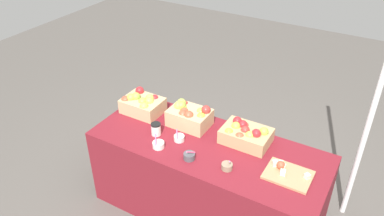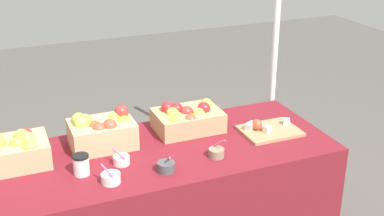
# 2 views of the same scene
# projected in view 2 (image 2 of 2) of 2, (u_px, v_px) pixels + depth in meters

# --- Properties ---
(table) EXTENTS (1.90, 0.76, 0.74)m
(table) POSITION_uv_depth(u_px,v_px,m) (161.00, 208.00, 2.89)
(table) COLOR maroon
(table) RESTS_ON ground_plane
(apple_crate_left) EXTENTS (0.35, 0.26, 0.18)m
(apple_crate_left) POSITION_uv_depth(u_px,v_px,m) (12.00, 150.00, 2.56)
(apple_crate_left) COLOR tan
(apple_crate_left) RESTS_ON table
(apple_crate_middle) EXTENTS (0.34, 0.24, 0.20)m
(apple_crate_middle) POSITION_uv_depth(u_px,v_px,m) (101.00, 131.00, 2.75)
(apple_crate_middle) COLOR tan
(apple_crate_middle) RESTS_ON table
(apple_crate_right) EXTENTS (0.38, 0.27, 0.17)m
(apple_crate_right) POSITION_uv_depth(u_px,v_px,m) (187.00, 118.00, 2.95)
(apple_crate_right) COLOR tan
(apple_crate_right) RESTS_ON table
(cutting_board_front) EXTENTS (0.33, 0.25, 0.08)m
(cutting_board_front) POSITION_uv_depth(u_px,v_px,m) (267.00, 129.00, 2.94)
(cutting_board_front) COLOR tan
(cutting_board_front) RESTS_ON table
(sample_bowl_near) EXTENTS (0.09, 0.09, 0.10)m
(sample_bowl_near) POSITION_uv_depth(u_px,v_px,m) (166.00, 167.00, 2.53)
(sample_bowl_near) COLOR #4C4C51
(sample_bowl_near) RESTS_ON table
(sample_bowl_mid) EXTENTS (0.09, 0.09, 0.09)m
(sample_bowl_mid) POSITION_uv_depth(u_px,v_px,m) (121.00, 160.00, 2.59)
(sample_bowl_mid) COLOR silver
(sample_bowl_mid) RESTS_ON table
(sample_bowl_far) EXTENTS (0.08, 0.09, 0.11)m
(sample_bowl_far) POSITION_uv_depth(u_px,v_px,m) (217.00, 153.00, 2.66)
(sample_bowl_far) COLOR gray
(sample_bowl_far) RESTS_ON table
(sample_bowl_extra) EXTENTS (0.09, 0.09, 0.10)m
(sample_bowl_extra) POSITION_uv_depth(u_px,v_px,m) (111.00, 178.00, 2.43)
(sample_bowl_extra) COLOR silver
(sample_bowl_extra) RESTS_ON table
(coffee_cup) EXTENTS (0.08, 0.08, 0.11)m
(coffee_cup) POSITION_uv_depth(u_px,v_px,m) (81.00, 165.00, 2.49)
(coffee_cup) COLOR silver
(coffee_cup) RESTS_ON table
(tent_pole) EXTENTS (0.04, 0.04, 2.00)m
(tent_pole) POSITION_uv_depth(u_px,v_px,m) (275.00, 52.00, 3.52)
(tent_pole) COLOR white
(tent_pole) RESTS_ON ground_plane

